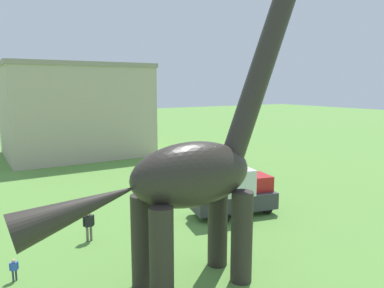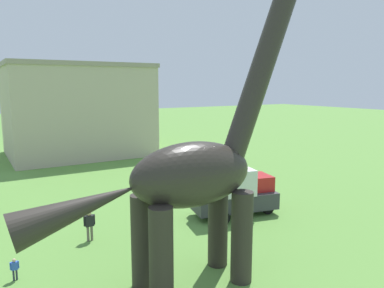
# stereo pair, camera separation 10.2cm
# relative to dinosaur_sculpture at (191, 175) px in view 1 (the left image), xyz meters

# --- Properties ---
(dinosaur_sculpture) EXTENTS (13.02, 2.76, 13.61)m
(dinosaur_sculpture) POSITION_rel_dinosaur_sculpture_xyz_m (0.00, 0.00, 0.00)
(dinosaur_sculpture) COLOR #2D2823
(dinosaur_sculpture) RESTS_ON ground_plane
(parked_box_truck) EXTENTS (5.92, 3.25, 3.20)m
(parked_box_truck) POSITION_rel_dinosaur_sculpture_xyz_m (6.96, 6.08, -3.27)
(parked_box_truck) COLOR #38383D
(parked_box_truck) RESTS_ON ground_plane
(person_photographer) EXTENTS (0.38, 0.17, 1.03)m
(person_photographer) POSITION_rel_dinosaur_sculpture_xyz_m (-6.57, 4.33, -4.30)
(person_photographer) COLOR #2D3347
(person_photographer) RESTS_ON ground_plane
(person_far_spectator) EXTENTS (0.65, 0.29, 1.73)m
(person_far_spectator) POSITION_rel_dinosaur_sculpture_xyz_m (-2.48, 6.88, -3.87)
(person_far_spectator) COLOR #6B6056
(person_far_spectator) RESTS_ON ground_plane
(background_building_block) EXTENTS (16.53, 13.33, 11.19)m
(background_building_block) POSITION_rel_dinosaur_sculpture_xyz_m (4.01, 34.29, 0.68)
(background_building_block) COLOR #B7A893
(background_building_block) RESTS_ON ground_plane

